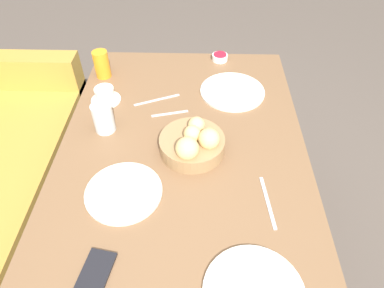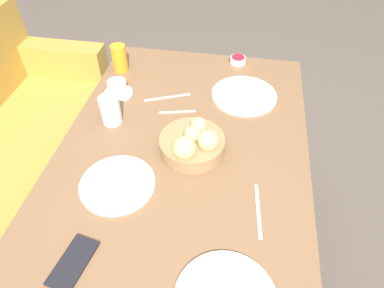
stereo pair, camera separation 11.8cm
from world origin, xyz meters
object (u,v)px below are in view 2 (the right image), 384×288
(bread_basket, at_px, (193,143))
(fork_silver, at_px, (258,210))
(juice_glass, at_px, (119,58))
(plate_far_center, at_px, (118,184))
(jam_bowl_berry, at_px, (238,60))
(cell_phone, at_px, (73,263))
(coffee_cup, at_px, (118,88))
(knife_silver, at_px, (167,97))
(plate_near_right, at_px, (244,95))
(spoon_coffee, at_px, (177,112))
(water_tumbler, at_px, (110,110))

(bread_basket, bearing_deg, fork_silver, -131.80)
(juice_glass, bearing_deg, plate_far_center, -162.97)
(jam_bowl_berry, distance_m, cell_phone, 1.12)
(jam_bowl_berry, relative_size, cell_phone, 0.46)
(coffee_cup, xyz_separation_m, knife_silver, (0.01, -0.21, -0.03))
(jam_bowl_berry, bearing_deg, plate_near_right, -169.88)
(coffee_cup, bearing_deg, spoon_coffee, -106.27)
(spoon_coffee, bearing_deg, knife_silver, 34.96)
(plate_near_right, xyz_separation_m, jam_bowl_berry, (0.25, 0.05, 0.01))
(plate_near_right, xyz_separation_m, knife_silver, (-0.06, 0.31, -0.00))
(fork_silver, bearing_deg, plate_far_center, 87.10)
(cell_phone, bearing_deg, bread_basket, -28.09)
(water_tumbler, distance_m, jam_bowl_berry, 0.66)
(water_tumbler, bearing_deg, coffee_cup, 11.53)
(plate_near_right, distance_m, plate_far_center, 0.65)
(juice_glass, relative_size, water_tumbler, 1.07)
(bread_basket, bearing_deg, knife_silver, 28.54)
(jam_bowl_berry, relative_size, knife_silver, 0.40)
(plate_near_right, bearing_deg, spoon_coffee, 120.36)
(plate_near_right, height_order, knife_silver, plate_near_right)
(plate_near_right, bearing_deg, water_tumbler, 116.69)
(coffee_cup, distance_m, knife_silver, 0.21)
(bread_basket, height_order, coffee_cup, bread_basket)
(plate_near_right, relative_size, spoon_coffee, 1.88)
(cell_phone, bearing_deg, spoon_coffee, -12.64)
(plate_near_right, distance_m, spoon_coffee, 0.29)
(bread_basket, xyz_separation_m, knife_silver, (0.29, 0.16, -0.04))
(fork_silver, bearing_deg, juice_glass, 44.03)
(coffee_cup, height_order, fork_silver, coffee_cup)
(fork_silver, bearing_deg, plate_near_right, 7.87)
(plate_near_right, relative_size, plate_far_center, 1.12)
(plate_near_right, xyz_separation_m, coffee_cup, (-0.07, 0.52, 0.02))
(coffee_cup, bearing_deg, water_tumbler, -168.47)
(fork_silver, distance_m, spoon_coffee, 0.53)
(water_tumbler, xyz_separation_m, cell_phone, (-0.56, -0.08, -0.05))
(juice_glass, relative_size, spoon_coffee, 0.83)
(plate_far_center, bearing_deg, knife_silver, -6.79)
(bread_basket, bearing_deg, jam_bowl_berry, -10.38)
(plate_far_center, relative_size, water_tumbler, 2.15)
(plate_near_right, relative_size, fork_silver, 1.39)
(jam_bowl_berry, bearing_deg, juice_glass, 105.94)
(water_tumbler, distance_m, fork_silver, 0.65)
(plate_near_right, height_order, plate_far_center, same)
(water_tumbler, height_order, coffee_cup, water_tumbler)
(water_tumbler, height_order, jam_bowl_berry, water_tumbler)
(juice_glass, relative_size, coffee_cup, 0.99)
(plate_far_center, bearing_deg, bread_basket, -48.78)
(bread_basket, xyz_separation_m, spoon_coffee, (0.20, 0.10, -0.04))
(bread_basket, height_order, plate_far_center, bread_basket)
(plate_far_center, bearing_deg, jam_bowl_berry, -22.24)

